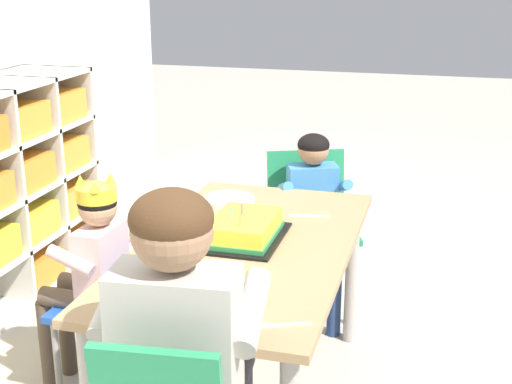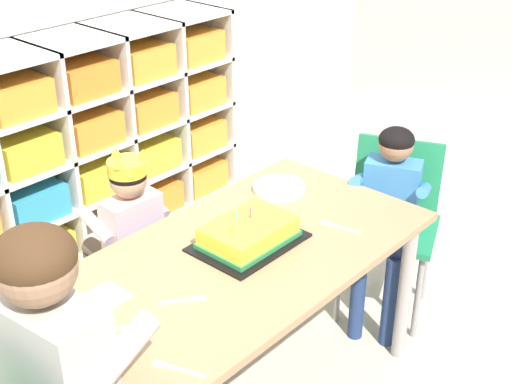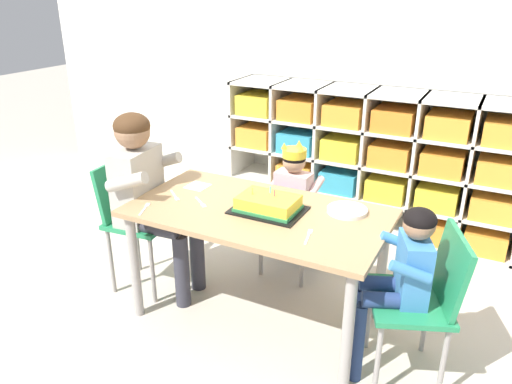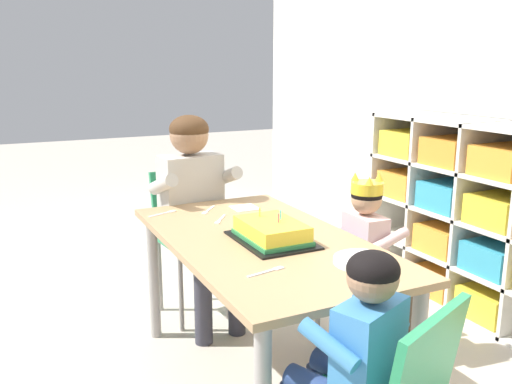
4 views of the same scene
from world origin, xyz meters
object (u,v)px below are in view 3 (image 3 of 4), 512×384
(classroom_chair_blue, at_px, (288,221))
(classroom_chair_adult_side, at_px, (132,215))
(guest_at_table_side, at_px, (401,272))
(fork_near_child_seat, at_px, (145,208))
(classroom_chair_guest_side, at_px, (424,294))
(activity_table, at_px, (258,225))
(fork_near_cake_tray, at_px, (308,236))
(adult_helper_seated, at_px, (147,186))
(fork_scattered_mid_table, at_px, (175,196))
(birthday_cake_on_tray, at_px, (268,205))
(fork_at_table_front_edge, at_px, (201,203))
(paper_plate_stack, at_px, (347,210))
(child_with_crown, at_px, (296,191))

(classroom_chair_blue, bearing_deg, classroom_chair_adult_side, 36.15)
(guest_at_table_side, xyz_separation_m, fork_near_child_seat, (-1.24, -0.15, 0.10))
(classroom_chair_adult_side, xyz_separation_m, classroom_chair_guest_side, (1.62, -0.01, -0.02))
(activity_table, xyz_separation_m, fork_near_cake_tray, (0.33, -0.14, 0.08))
(adult_helper_seated, relative_size, fork_scattered_mid_table, 8.72)
(activity_table, height_order, fork_near_cake_tray, fork_near_cake_tray)
(adult_helper_seated, height_order, guest_at_table_side, adult_helper_seated)
(birthday_cake_on_tray, bearing_deg, fork_near_child_seat, -155.14)
(classroom_chair_adult_side, height_order, fork_at_table_front_edge, classroom_chair_adult_side)
(guest_at_table_side, relative_size, paper_plate_stack, 4.22)
(birthday_cake_on_tray, height_order, fork_at_table_front_edge, birthday_cake_on_tray)
(birthday_cake_on_tray, xyz_separation_m, fork_near_cake_tray, (0.28, -0.16, -0.03))
(birthday_cake_on_tray, xyz_separation_m, fork_scattered_mid_table, (-0.52, -0.06, -0.03))
(guest_at_table_side, bearing_deg, adult_helper_seated, -114.70)
(child_with_crown, bearing_deg, adult_helper_seated, 45.55)
(classroom_chair_adult_side, relative_size, fork_near_child_seat, 5.33)
(adult_helper_seated, xyz_separation_m, fork_scattered_mid_table, (0.19, -0.01, -0.02))
(activity_table, relative_size, guest_at_table_side, 1.53)
(guest_at_table_side, height_order, fork_near_cake_tray, guest_at_table_side)
(classroom_chair_blue, relative_size, paper_plate_stack, 3.05)
(guest_at_table_side, distance_m, paper_plate_stack, 0.44)
(classroom_chair_blue, relative_size, fork_at_table_front_edge, 5.04)
(classroom_chair_adult_side, distance_m, fork_scattered_mid_table, 0.36)
(fork_near_cake_tray, bearing_deg, classroom_chair_guest_side, 88.61)
(child_with_crown, relative_size, birthday_cake_on_tray, 2.38)
(child_with_crown, xyz_separation_m, guest_at_table_side, (0.76, -0.65, 0.02))
(fork_at_table_front_edge, height_order, fork_scattered_mid_table, same)
(fork_near_cake_tray, bearing_deg, fork_at_table_front_edge, -109.03)
(classroom_chair_adult_side, bearing_deg, fork_at_table_front_edge, -96.86)
(paper_plate_stack, relative_size, fork_at_table_front_edge, 1.66)
(activity_table, relative_size, fork_near_cake_tray, 8.81)
(fork_at_table_front_edge, bearing_deg, classroom_chair_guest_side, -142.74)
(paper_plate_stack, height_order, fork_near_child_seat, paper_plate_stack)
(adult_helper_seated, distance_m, fork_near_cake_tray, 0.99)
(fork_scattered_mid_table, bearing_deg, classroom_chair_blue, -90.93)
(activity_table, distance_m, classroom_chair_guest_side, 0.84)
(activity_table, distance_m, classroom_chair_adult_side, 0.79)
(activity_table, xyz_separation_m, classroom_chair_blue, (-0.03, 0.46, -0.18))
(classroom_chair_blue, xyz_separation_m, child_with_crown, (0.00, 0.10, 0.15))
(fork_scattered_mid_table, bearing_deg, birthday_cake_on_tray, -132.99)
(classroom_chair_adult_side, distance_m, birthday_cake_on_tray, 0.86)
(birthday_cake_on_tray, relative_size, fork_near_child_seat, 2.49)
(fork_scattered_mid_table, bearing_deg, adult_helper_seated, 36.87)
(fork_at_table_front_edge, height_order, fork_near_child_seat, same)
(classroom_chair_guest_side, xyz_separation_m, guest_at_table_side, (-0.10, -0.04, 0.10))
(adult_helper_seated, relative_size, paper_plate_stack, 5.32)
(classroom_chair_blue, bearing_deg, adult_helper_seated, 40.24)
(paper_plate_stack, relative_size, fork_near_cake_tray, 1.36)
(classroom_chair_blue, xyz_separation_m, adult_helper_seated, (-0.63, -0.49, 0.28))
(activity_table, relative_size, child_with_crown, 1.53)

